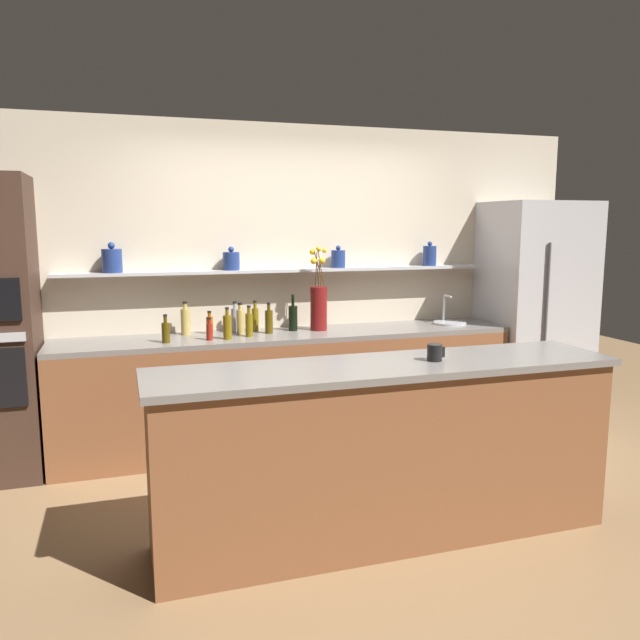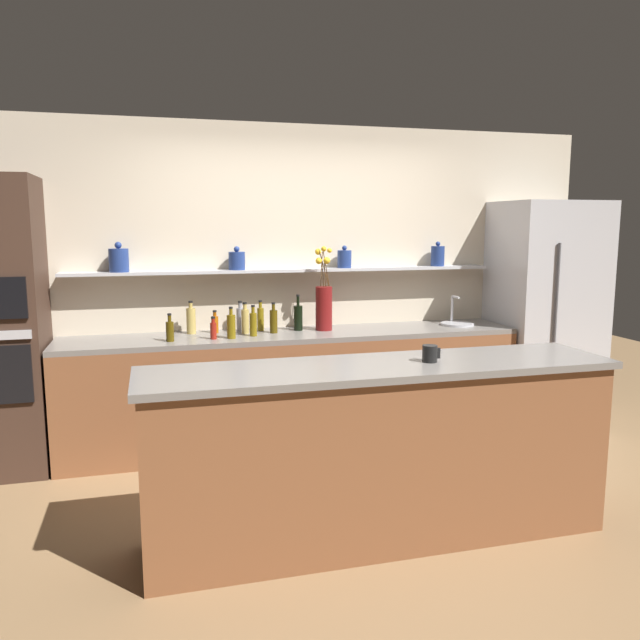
# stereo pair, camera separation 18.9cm
# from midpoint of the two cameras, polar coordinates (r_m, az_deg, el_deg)

# --- Properties ---
(ground_plane) EXTENTS (12.00, 12.00, 0.00)m
(ground_plane) POSITION_cam_midpoint_polar(r_m,az_deg,el_deg) (4.19, 4.56, -16.50)
(ground_plane) COLOR olive
(back_wall_unit) EXTENTS (5.20, 0.28, 2.60)m
(back_wall_unit) POSITION_cam_midpoint_polar(r_m,az_deg,el_deg) (5.34, -1.09, 3.58)
(back_wall_unit) COLOR beige
(back_wall_unit) RESTS_ON ground_plane
(back_counter_unit) EXTENTS (3.67, 0.62, 0.92)m
(back_counter_unit) POSITION_cam_midpoint_polar(r_m,az_deg,el_deg) (5.12, -1.26, -6.25)
(back_counter_unit) COLOR brown
(back_counter_unit) RESTS_ON ground_plane
(island_counter) EXTENTS (2.66, 0.61, 1.02)m
(island_counter) POSITION_cam_midpoint_polar(r_m,az_deg,el_deg) (3.62, 7.00, -11.89)
(island_counter) COLOR brown
(island_counter) RESTS_ON ground_plane
(refrigerator) EXTENTS (0.86, 0.73, 1.98)m
(refrigerator) POSITION_cam_midpoint_polar(r_m,az_deg,el_deg) (5.94, 20.72, 0.50)
(refrigerator) COLOR #B7B7BC
(refrigerator) RESTS_ON ground_plane
(flower_vase) EXTENTS (0.14, 0.18, 0.69)m
(flower_vase) POSITION_cam_midpoint_polar(r_m,az_deg,el_deg) (5.11, 1.41, 1.47)
(flower_vase) COLOR maroon
(flower_vase) RESTS_ON back_counter_unit
(sink_fixture) EXTENTS (0.28, 0.28, 0.25)m
(sink_fixture) POSITION_cam_midpoint_polar(r_m,az_deg,el_deg) (5.54, 13.36, -0.20)
(sink_fixture) COLOR #B7B7BC
(sink_fixture) RESTS_ON back_counter_unit
(bottle_oil_0) EXTENTS (0.06, 0.06, 0.24)m
(bottle_oil_0) POSITION_cam_midpoint_polar(r_m,az_deg,el_deg) (4.87, -5.02, -0.33)
(bottle_oil_0) COLOR brown
(bottle_oil_0) RESTS_ON back_counter_unit
(bottle_spirit_1) EXTENTS (0.06, 0.06, 0.25)m
(bottle_spirit_1) POSITION_cam_midpoint_polar(r_m,az_deg,el_deg) (5.10, -6.24, 0.11)
(bottle_spirit_1) COLOR gray
(bottle_spirit_1) RESTS_ON back_counter_unit
(bottle_sauce_2) EXTENTS (0.05, 0.05, 0.17)m
(bottle_sauce_2) POSITION_cam_midpoint_polar(r_m,az_deg,el_deg) (4.77, -8.62, -0.88)
(bottle_sauce_2) COLOR maroon
(bottle_sauce_2) RESTS_ON back_counter_unit
(bottle_sauce_3) EXTENTS (0.05, 0.05, 0.18)m
(bottle_sauce_3) POSITION_cam_midpoint_polar(r_m,az_deg,el_deg) (5.05, -8.53, -0.33)
(bottle_sauce_3) COLOR #9E4C0A
(bottle_sauce_3) RESTS_ON back_counter_unit
(bottle_oil_4) EXTENTS (0.07, 0.07, 0.24)m
(bottle_oil_4) POSITION_cam_midpoint_polar(r_m,az_deg,el_deg) (4.78, -7.01, -0.55)
(bottle_oil_4) COLOR brown
(bottle_oil_4) RESTS_ON back_counter_unit
(bottle_spirit_5) EXTENTS (0.06, 0.06, 0.25)m
(bottle_spirit_5) POSITION_cam_midpoint_polar(r_m,az_deg,el_deg) (5.00, -5.79, -0.03)
(bottle_spirit_5) COLOR tan
(bottle_spirit_5) RESTS_ON back_counter_unit
(bottle_wine_6) EXTENTS (0.07, 0.07, 0.30)m
(bottle_wine_6) POSITION_cam_midpoint_polar(r_m,az_deg,el_deg) (5.11, -0.96, 0.25)
(bottle_wine_6) COLOR black
(bottle_wine_6) RESTS_ON back_counter_unit
(bottle_oil_7) EXTENTS (0.05, 0.05, 0.25)m
(bottle_oil_7) POSITION_cam_midpoint_polar(r_m,az_deg,el_deg) (5.12, -4.41, 0.16)
(bottle_oil_7) COLOR brown
(bottle_oil_7) RESTS_ON back_counter_unit
(bottle_oil_8) EXTENTS (0.06, 0.06, 0.21)m
(bottle_oil_8) POSITION_cam_midpoint_polar(r_m,az_deg,el_deg) (4.74, -12.46, -0.95)
(bottle_oil_8) COLOR #47380A
(bottle_oil_8) RESTS_ON back_counter_unit
(bottle_oil_9) EXTENTS (0.06, 0.06, 0.25)m
(bottle_oil_9) POSITION_cam_midpoint_polar(r_m,az_deg,el_deg) (5.00, -3.19, -0.07)
(bottle_oil_9) COLOR #47380A
(bottle_oil_9) RESTS_ON back_counter_unit
(bottle_spirit_10) EXTENTS (0.07, 0.07, 0.26)m
(bottle_spirit_10) POSITION_cam_midpoint_polar(r_m,az_deg,el_deg) (5.04, -10.66, -0.02)
(bottle_spirit_10) COLOR tan
(bottle_spirit_10) RESTS_ON back_counter_unit
(coffee_mug) EXTENTS (0.10, 0.08, 0.09)m
(coffee_mug) POSITION_cam_midpoint_polar(r_m,az_deg,el_deg) (3.56, 11.53, -3.03)
(coffee_mug) COLOR black
(coffee_mug) RESTS_ON island_counter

